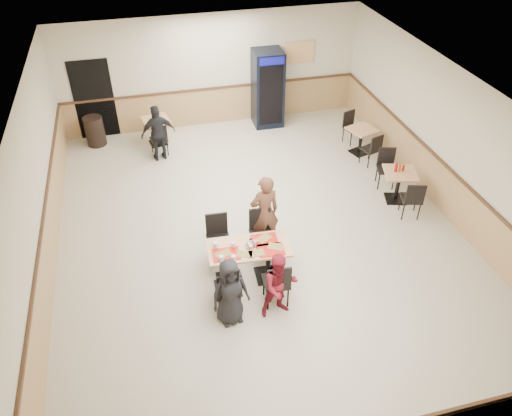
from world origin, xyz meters
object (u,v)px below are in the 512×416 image
object	(u,v)px
back_table	(157,127)
pepsi_cooler	(268,88)
trash_bin	(95,131)
main_table	(249,258)
side_table_far	(361,137)
lone_diner	(158,133)
diner_woman_left	(230,292)
diner_man_opposite	(264,212)
side_table_near	(399,182)
diner_woman_right	(280,285)

from	to	relation	value
back_table	pepsi_cooler	world-z (taller)	pepsi_cooler
trash_bin	main_table	bearing A→B (deg)	-65.09
side_table_far	lone_diner	bearing A→B (deg)	168.92
diner_woman_left	side_table_far	world-z (taller)	diner_woman_left
diner_man_opposite	back_table	xyz separation A→B (m)	(-1.64, 4.58, -0.34)
lone_diner	back_table	world-z (taller)	lone_diner
side_table_near	side_table_far	bearing A→B (deg)	88.56
diner_woman_left	lone_diner	bearing A→B (deg)	86.71
trash_bin	lone_diner	bearing A→B (deg)	-36.26
lone_diner	diner_woman_right	bearing A→B (deg)	94.73
diner_woman_right	side_table_near	distance (m)	4.24
lone_diner	trash_bin	size ratio (longest dim) A/B	1.86
main_table	lone_diner	bearing A→B (deg)	107.20
side_table_near	back_table	world-z (taller)	side_table_near
diner_man_opposite	back_table	distance (m)	4.88
back_table	trash_bin	bearing A→B (deg)	167.31
side_table_near	side_table_far	world-z (taller)	side_table_near
diner_woman_left	diner_woman_right	world-z (taller)	diner_woman_left
main_table	diner_man_opposite	bearing A→B (deg)	62.10
pepsi_cooler	diner_man_opposite	bearing A→B (deg)	-104.63
diner_man_opposite	side_table_near	world-z (taller)	diner_man_opposite
side_table_near	back_table	bearing A→B (deg)	141.71
diner_man_opposite	lone_diner	distance (m)	4.13
diner_man_opposite	side_table_far	size ratio (longest dim) A/B	2.01
main_table	trash_bin	distance (m)	6.37
diner_woman_left	trash_bin	size ratio (longest dim) A/B	1.67
lone_diner	back_table	bearing A→B (deg)	-99.79
lone_diner	pepsi_cooler	size ratio (longest dim) A/B	0.69
main_table	trash_bin	bearing A→B (deg)	118.44
diner_woman_left	diner_man_opposite	size ratio (longest dim) A/B	0.80
diner_man_opposite	lone_diner	world-z (taller)	diner_man_opposite
main_table	pepsi_cooler	bearing A→B (deg)	75.02
main_table	back_table	world-z (taller)	main_table
side_table_near	diner_woman_left	bearing A→B (deg)	-150.34
side_table_far	side_table_near	bearing A→B (deg)	-91.44
diner_man_opposite	side_table_near	bearing A→B (deg)	-174.39
diner_woman_left	lone_diner	size ratio (longest dim) A/B	0.90
lone_diner	main_table	bearing A→B (deg)	93.87
side_table_far	trash_bin	xyz separation A→B (m)	(-6.47, 2.10, -0.07)
back_table	diner_woman_left	bearing A→B (deg)	-84.43
diner_woman_left	side_table_far	bearing A→B (deg)	36.67
diner_woman_left	side_table_far	distance (m)	6.24
diner_man_opposite	trash_bin	bearing A→B (deg)	-64.34
lone_diner	pepsi_cooler	bearing A→B (deg)	-168.73
diner_woman_right	lone_diner	distance (m)	5.71
main_table	side_table_near	world-z (taller)	main_table
diner_woman_right	side_table_far	distance (m)	5.75
diner_woman_right	side_table_near	world-z (taller)	diner_woman_right
main_table	side_table_near	size ratio (longest dim) A/B	1.77
diner_man_opposite	pepsi_cooler	distance (m)	5.18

